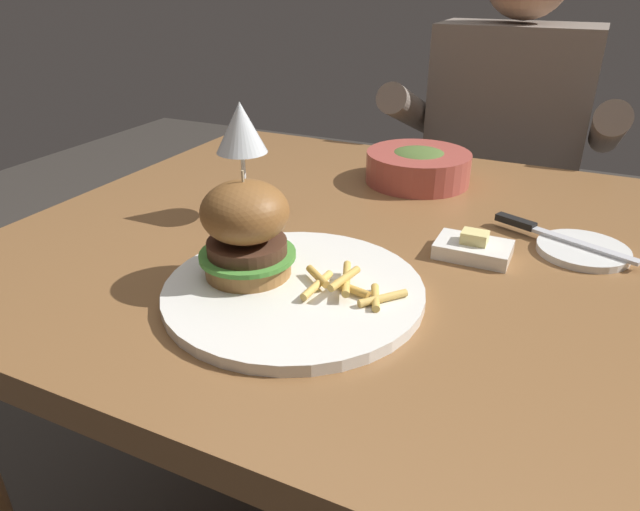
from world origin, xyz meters
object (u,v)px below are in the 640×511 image
soup_bowl (418,166)px  burger_sandwich (246,229)px  bread_plate (583,250)px  wine_glass (241,132)px  main_plate (294,290)px  butter_dish (473,248)px  diner_person (496,197)px  table_knife (549,233)px

soup_bowl → burger_sandwich: bearing=-99.8°
burger_sandwich → bread_plate: bearing=35.7°
wine_glass → main_plate: bearing=-45.6°
burger_sandwich → wine_glass: wine_glass is taller
burger_sandwich → soup_bowl: burger_sandwich is taller
butter_dish → burger_sandwich: bearing=-140.6°
main_plate → burger_sandwich: burger_sandwich is taller
burger_sandwich → diner_person: bearing=80.0°
burger_sandwich → soup_bowl: bearing=80.2°
wine_glass → table_knife: bearing=12.8°
main_plate → burger_sandwich: 0.09m
wine_glass → soup_bowl: (0.20, 0.27, -0.10)m
burger_sandwich → soup_bowl: 0.46m
wine_glass → soup_bowl: 0.35m
wine_glass → bread_plate: 0.51m
butter_dish → diner_person: (-0.07, 0.73, -0.19)m
main_plate → soup_bowl: soup_bowl is taller
table_knife → soup_bowl: size_ratio=1.05×
bread_plate → table_knife: table_knife is taller
burger_sandwich → table_knife: (0.32, 0.28, -0.06)m
burger_sandwich → soup_bowl: (0.08, 0.45, -0.04)m
main_plate → burger_sandwich: size_ratio=2.36×
bread_plate → soup_bowl: 0.35m
bread_plate → butter_dish: (-0.13, -0.07, 0.01)m
diner_person → main_plate: bearing=-96.0°
wine_glass → diner_person: 0.85m
table_knife → diner_person: size_ratio=0.17×
soup_bowl → main_plate: bearing=-91.7°
burger_sandwich → table_knife: burger_sandwich is taller
butter_dish → soup_bowl: (-0.16, 0.26, 0.02)m
main_plate → diner_person: bearing=84.0°
main_plate → diner_person: size_ratio=0.26×
main_plate → table_knife: size_ratio=1.56×
wine_glass → butter_dish: size_ratio=1.81×
soup_bowl → butter_dish: bearing=-59.2°
table_knife → diner_person: 0.69m
soup_bowl → bread_plate: bearing=-33.2°
wine_glass → diner_person: bearing=69.3°
wine_glass → table_knife: size_ratio=0.90×
main_plate → table_knife: bearing=48.1°
table_knife → burger_sandwich: bearing=-138.7°
bread_plate → diner_person: (-0.21, 0.66, -0.18)m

